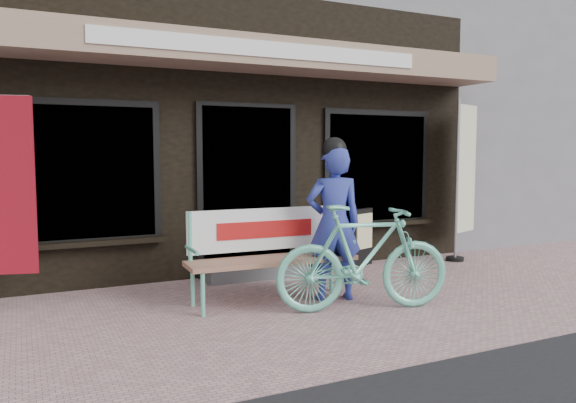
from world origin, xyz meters
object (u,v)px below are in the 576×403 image
person (334,220)px  nobori_cream (464,177)px  nobori_red (3,198)px  menu_stand (362,236)px  bicycle (363,258)px  bench (269,247)px

person → nobori_cream: nobori_cream is taller
nobori_red → menu_stand: size_ratio=2.76×
bicycle → nobori_red: nobori_red is taller
nobori_cream → menu_stand: nobori_cream is taller
nobori_red → bicycle: bearing=-9.8°
nobori_red → menu_stand: 4.49m
nobori_cream → bicycle: bearing=-170.8°
bench → menu_stand: size_ratio=2.29×
bench → nobori_red: 2.68m
bench → nobori_cream: (3.55, 0.92, 0.63)m
bench → person: 0.75m
bench → nobori_cream: nobori_cream is taller
person → menu_stand: bearing=63.2°
person → menu_stand: size_ratio=2.18×
bench → person: size_ratio=1.05×
bench → bicycle: bicycle is taller
person → menu_stand: 1.91m
bicycle → nobori_red: (-3.21, 1.50, 0.60)m
bicycle → nobori_cream: bearing=-44.8°
bicycle → bench: bearing=57.8°
menu_stand → nobori_red: bearing=165.0°
nobori_cream → person: bearing=-179.3°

